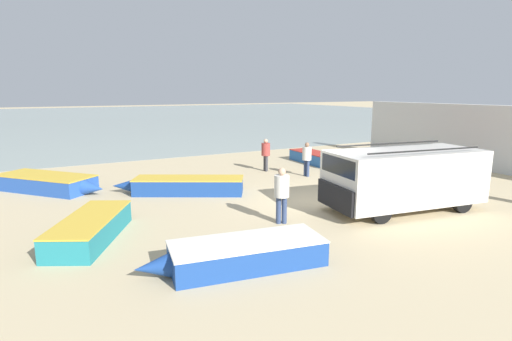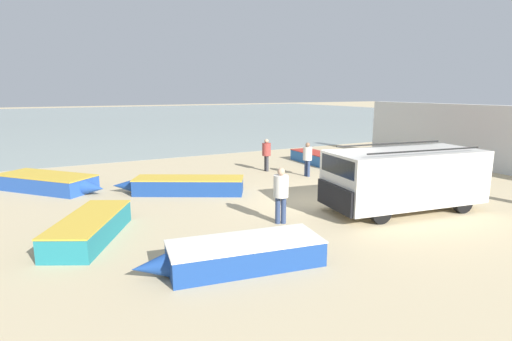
{
  "view_description": "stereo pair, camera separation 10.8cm",
  "coord_description": "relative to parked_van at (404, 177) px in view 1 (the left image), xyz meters",
  "views": [
    {
      "loc": [
        -8.52,
        -10.87,
        3.94
      ],
      "look_at": [
        -1.53,
        1.94,
        1.0
      ],
      "focal_mm": 28.0,
      "sensor_mm": 36.0,
      "label": 1
    },
    {
      "loc": [
        -8.43,
        -10.93,
        3.94
      ],
      "look_at": [
        -1.53,
        1.94,
        1.0
      ],
      "focal_mm": 28.0,
      "sensor_mm": 36.0,
      "label": 2
    }
  ],
  "objects": [
    {
      "name": "fishing_rowboat_0",
      "position": [
        -6.74,
        -1.4,
        -0.83
      ],
      "size": [
        4.33,
        1.87,
        0.6
      ],
      "rotation": [
        0.0,
        0.0,
        2.99
      ],
      "color": "navy",
      "rests_on": "ground_plane"
    },
    {
      "name": "fishing_rowboat_5",
      "position": [
        -9.47,
        2.15,
        -0.81
      ],
      "size": [
        2.65,
        3.97,
        0.64
      ],
      "rotation": [
        0.0,
        0.0,
        1.09
      ],
      "color": "#1E757F",
      "rests_on": "ground_plane"
    },
    {
      "name": "sea_water",
      "position": [
        -1.99,
        53.87,
        -1.12
      ],
      "size": [
        120.0,
        80.0,
        0.01
      ],
      "primitive_type": "cube",
      "color": "#99A89E",
      "rests_on": "ground_plane"
    },
    {
      "name": "fishing_rowboat_1",
      "position": [
        -5.77,
        5.55,
        -0.81
      ],
      "size": [
        4.87,
        3.24,
        0.62
      ],
      "rotation": [
        0.0,
        0.0,
        2.64
      ],
      "color": "navy",
      "rests_on": "ground_plane"
    },
    {
      "name": "fishing_rowboat_3",
      "position": [
        4.91,
        3.58,
        -0.88
      ],
      "size": [
        4.12,
        4.88,
        0.49
      ],
      "rotation": [
        0.0,
        0.0,
        5.37
      ],
      "color": "#2D66AD",
      "rests_on": "ground_plane"
    },
    {
      "name": "fisherman_1",
      "position": [
        -4.34,
        0.71,
        -0.1
      ],
      "size": [
        0.45,
        0.45,
        1.71
      ],
      "rotation": [
        0.0,
        0.0,
        1.13
      ],
      "color": "navy",
      "rests_on": "ground_plane"
    },
    {
      "name": "ground_plane",
      "position": [
        -1.99,
        1.87,
        -1.12
      ],
      "size": [
        200.0,
        200.0,
        0.0
      ],
      "primitive_type": "plane",
      "color": "tan"
    },
    {
      "name": "fishing_rowboat_4",
      "position": [
        -10.36,
        8.53,
        -0.81
      ],
      "size": [
        3.98,
        4.35,
        0.63
      ],
      "rotation": [
        0.0,
        0.0,
        5.43
      ],
      "color": "#234CA3",
      "rests_on": "ground_plane"
    },
    {
      "name": "parked_van",
      "position": [
        0.0,
        0.0,
        0.0
      ],
      "size": [
        5.51,
        2.92,
        2.15
      ],
      "rotation": [
        0.0,
        0.0,
        2.99
      ],
      "color": "beige",
      "rests_on": "ground_plane"
    },
    {
      "name": "fisherman_3",
      "position": [
        0.28,
        5.85,
        -0.17
      ],
      "size": [
        0.42,
        0.42,
        1.59
      ],
      "rotation": [
        0.0,
        0.0,
        0.18
      ],
      "color": "navy",
      "rests_on": "ground_plane"
    },
    {
      "name": "harbor_wall",
      "position": [
        9.06,
        2.87,
        0.49
      ],
      "size": [
        0.5,
        15.2,
        3.23
      ],
      "primitive_type": "cube",
      "color": "silver",
      "rests_on": "ground_plane"
    },
    {
      "name": "fishing_rowboat_2",
      "position": [
        2.7,
        8.11,
        -0.82
      ],
      "size": [
        1.33,
        4.53,
        0.6
      ],
      "rotation": [
        0.0,
        0.0,
        4.68
      ],
      "color": "#2D66AD",
      "rests_on": "ground_plane"
    },
    {
      "name": "fisherman_2",
      "position": [
        -0.78,
        7.82,
        -0.16
      ],
      "size": [
        0.42,
        0.42,
        1.61
      ],
      "rotation": [
        0.0,
        0.0,
        3.09
      ],
      "color": "#38383D",
      "rests_on": "ground_plane"
    }
  ]
}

